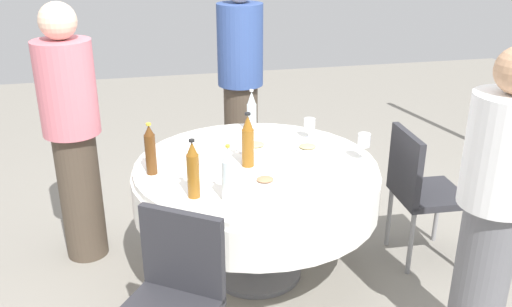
# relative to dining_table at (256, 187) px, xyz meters

# --- Properties ---
(ground_plane) EXTENTS (10.00, 10.00, 0.00)m
(ground_plane) POSITION_rel_dining_table_xyz_m (0.00, 0.00, -0.59)
(ground_plane) COLOR gray
(dining_table) EXTENTS (1.42, 1.42, 0.74)m
(dining_table) POSITION_rel_dining_table_xyz_m (0.00, 0.00, 0.00)
(dining_table) COLOR white
(dining_table) RESTS_ON ground_plane
(bottle_clear_left) EXTENTS (0.07, 0.07, 0.30)m
(bottle_clear_left) POSITION_rel_dining_table_xyz_m (-0.23, -0.42, 0.29)
(bottle_clear_left) COLOR silver
(bottle_clear_left) RESTS_ON dining_table
(bottle_clear_west) EXTENTS (0.06, 0.06, 0.28)m
(bottle_clear_west) POSITION_rel_dining_table_xyz_m (0.09, 0.54, 0.28)
(bottle_clear_west) COLOR silver
(bottle_clear_west) RESTS_ON dining_table
(bottle_amber_north) EXTENTS (0.06, 0.06, 0.31)m
(bottle_amber_north) POSITION_rel_dining_table_xyz_m (-0.39, -0.34, 0.29)
(bottle_amber_north) COLOR #8C5619
(bottle_amber_north) RESTS_ON dining_table
(bottle_amber_far) EXTENTS (0.07, 0.07, 0.32)m
(bottle_amber_far) POSITION_rel_dining_table_xyz_m (-0.05, -0.02, 0.29)
(bottle_amber_far) COLOR #8C5619
(bottle_amber_far) RESTS_ON dining_table
(bottle_brown_rear) EXTENTS (0.06, 0.06, 0.29)m
(bottle_brown_rear) POSITION_rel_dining_table_xyz_m (-0.59, -0.01, 0.29)
(bottle_brown_rear) COLOR #593314
(bottle_brown_rear) RESTS_ON dining_table
(wine_glass_far) EXTENTS (0.07, 0.07, 0.13)m
(wine_glass_far) POSITION_rel_dining_table_xyz_m (0.42, 0.33, 0.24)
(wine_glass_far) COLOR white
(wine_glass_far) RESTS_ON dining_table
(wine_glass_rear) EXTENTS (0.07, 0.07, 0.16)m
(wine_glass_rear) POSITION_rel_dining_table_xyz_m (0.62, -0.08, 0.27)
(wine_glass_rear) COLOR white
(wine_glass_rear) RESTS_ON dining_table
(plate_inner) EXTENTS (0.25, 0.25, 0.04)m
(plate_inner) POSITION_rel_dining_table_xyz_m (0.04, 0.23, 0.16)
(plate_inner) COLOR white
(plate_inner) RESTS_ON dining_table
(plate_outer) EXTENTS (0.20, 0.20, 0.04)m
(plate_outer) POSITION_rel_dining_table_xyz_m (-0.01, -0.27, 0.16)
(plate_outer) COLOR white
(plate_outer) RESTS_ON dining_table
(plate_east) EXTENTS (0.23, 0.23, 0.04)m
(plate_east) POSITION_rel_dining_table_xyz_m (0.35, 0.13, 0.16)
(plate_east) COLOR white
(plate_east) RESTS_ON dining_table
(fork_west) EXTENTS (0.18, 0.06, 0.00)m
(fork_west) POSITION_rel_dining_table_xyz_m (-0.27, 0.03, 0.15)
(fork_west) COLOR silver
(fork_west) RESTS_ON dining_table
(spoon_north) EXTENTS (0.07, 0.18, 0.00)m
(spoon_north) POSITION_rel_dining_table_xyz_m (-0.19, 0.43, 0.15)
(spoon_north) COLOR silver
(spoon_north) RESTS_ON dining_table
(folded_napkin) EXTENTS (0.18, 0.18, 0.02)m
(folded_napkin) POSITION_rel_dining_table_xyz_m (0.18, -0.06, 0.16)
(folded_napkin) COLOR white
(folded_napkin) RESTS_ON dining_table
(person_left) EXTENTS (0.34, 0.34, 1.62)m
(person_left) POSITION_rel_dining_table_xyz_m (-1.04, 0.45, 0.26)
(person_left) COLOR #4C3F33
(person_left) RESTS_ON ground_plane
(person_west) EXTENTS (0.34, 0.34, 1.56)m
(person_west) POSITION_rel_dining_table_xyz_m (0.92, -0.90, 0.22)
(person_west) COLOR slate
(person_west) RESTS_ON ground_plane
(person_north) EXTENTS (0.34, 0.34, 1.68)m
(person_north) POSITION_rel_dining_table_xyz_m (0.13, 1.16, 0.29)
(person_north) COLOR #4C3F33
(person_north) RESTS_ON ground_plane
(chair_right) EXTENTS (0.42, 0.42, 0.87)m
(chair_right) POSITION_rel_dining_table_xyz_m (1.02, -0.05, -0.07)
(chair_right) COLOR #2D2D33
(chair_right) RESTS_ON ground_plane
(chair_front) EXTENTS (0.56, 0.56, 0.87)m
(chair_front) POSITION_rel_dining_table_xyz_m (-0.55, -0.81, -0.07)
(chair_front) COLOR #2D2D33
(chair_front) RESTS_ON ground_plane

